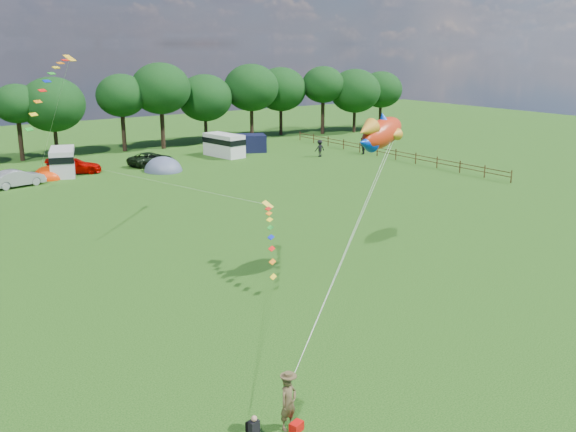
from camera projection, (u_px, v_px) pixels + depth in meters
ground_plane at (397, 348)px, 26.94m from camera, size 180.00×180.00×0.00m
tree_line at (87, 99)px, 71.75m from camera, size 102.98×10.98×10.27m
fence at (386, 152)px, 71.77m from camera, size 0.12×33.12×1.20m
car_b at (17, 178)px, 57.22m from camera, size 4.63×2.52×1.55m
car_c at (74, 166)px, 63.05m from camera, size 5.48×3.67×1.52m
car_d at (151, 159)px, 67.35m from camera, size 5.47×3.39×1.39m
campervan_c at (63, 161)px, 62.33m from camera, size 3.75×5.67×2.57m
campervan_d at (224, 144)px, 72.59m from camera, size 2.96×5.44×2.53m
tent_orange at (49, 178)px, 60.96m from camera, size 2.94×3.22×2.30m
tent_greyblue at (163, 171)px, 64.51m from camera, size 3.83×4.20×2.85m
awning_navy at (251, 143)px, 75.80m from camera, size 4.03×3.72×2.03m
kite_flyer at (288, 403)px, 21.10m from camera, size 0.78×0.60×1.90m
camp_chair at (254, 428)px, 20.17m from camera, size 0.53×0.53×1.14m
kite_bag at (296, 427)px, 21.14m from camera, size 0.53×0.44×0.33m
fish_kite at (379, 134)px, 34.65m from camera, size 4.40×2.46×2.30m
streamer_kite_b at (53, 79)px, 36.14m from camera, size 4.32×4.69×3.81m
streamer_kite_c at (270, 227)px, 34.99m from camera, size 3.22×4.97×2.82m
walker_a at (362, 146)px, 74.09m from camera, size 1.09×1.04×1.93m
walker_b at (320, 148)px, 72.39m from camera, size 1.25×0.58×1.93m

